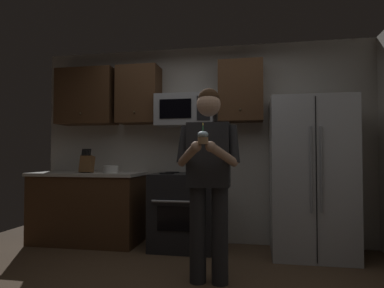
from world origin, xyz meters
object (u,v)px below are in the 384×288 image
(cupcake, at_px, (203,137))
(bowl_large_white, at_px, (111,169))
(person, at_px, (209,172))
(microwave, at_px, (186,111))
(oven_range, at_px, (184,211))
(knife_block, at_px, (87,164))
(refrigerator, at_px, (311,177))

(cupcake, bearing_deg, bowl_large_white, 135.62)
(bowl_large_white, distance_m, person, 1.77)
(microwave, relative_size, person, 0.42)
(person, bearing_deg, microwave, 110.92)
(person, bearing_deg, bowl_large_white, 143.24)
(oven_range, bearing_deg, bowl_large_white, -178.95)
(oven_range, xyz_separation_m, bowl_large_white, (-0.96, -0.02, 0.51))
(oven_range, height_order, microwave, microwave)
(person, relative_size, cupcake, 10.13)
(oven_range, bearing_deg, knife_block, -178.68)
(oven_range, height_order, person, person)
(oven_range, bearing_deg, person, -66.99)
(oven_range, height_order, refrigerator, refrigerator)
(microwave, relative_size, knife_block, 2.31)
(microwave, bearing_deg, oven_range, -90.02)
(oven_range, distance_m, refrigerator, 1.56)
(microwave, bearing_deg, cupcake, -73.31)
(refrigerator, bearing_deg, person, -135.09)
(knife_block, bearing_deg, cupcake, -38.32)
(oven_range, distance_m, knife_block, 1.41)
(refrigerator, bearing_deg, cupcake, -127.30)
(knife_block, bearing_deg, person, -31.03)
(microwave, distance_m, refrigerator, 1.72)
(knife_block, distance_m, person, 2.03)
(person, xyz_separation_m, cupcake, (-0.00, -0.33, 0.30))
(microwave, bearing_deg, refrigerator, -6.03)
(microwave, distance_m, bowl_large_white, 1.23)
(person, bearing_deg, refrigerator, 44.91)
(knife_block, relative_size, bowl_large_white, 1.60)
(microwave, height_order, bowl_large_white, microwave)
(bowl_large_white, relative_size, person, 0.11)
(bowl_large_white, relative_size, cupcake, 1.15)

